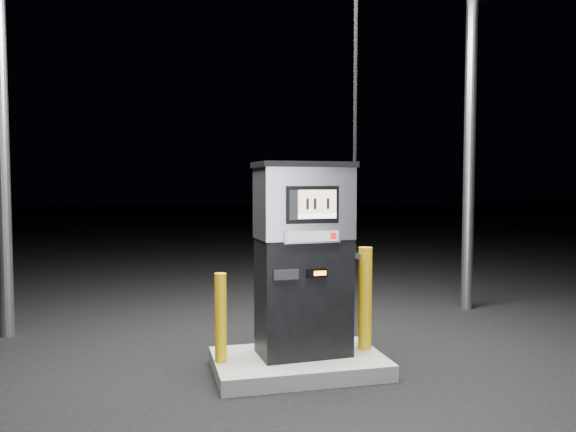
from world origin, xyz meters
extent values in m
plane|color=black|center=(0.00, 0.00, 0.00)|extent=(80.00, 80.00, 0.00)
cube|color=slate|center=(0.00, 0.00, 0.07)|extent=(1.60, 1.00, 0.15)
cylinder|color=gray|center=(-3.00, 2.00, 2.25)|extent=(0.16, 0.16, 4.50)
cylinder|color=gray|center=(3.00, 2.00, 2.25)|extent=(0.16, 0.16, 4.50)
cube|color=black|center=(0.06, 0.05, 0.71)|extent=(0.87, 0.54, 1.12)
cube|color=#B9BAC1|center=(0.06, 0.05, 1.60)|extent=(0.89, 0.56, 0.67)
cube|color=black|center=(0.06, 0.05, 1.96)|extent=(0.93, 0.60, 0.05)
cube|color=black|center=(0.07, -0.21, 1.60)|extent=(0.50, 0.06, 0.34)
cube|color=beige|center=(0.11, -0.22, 1.62)|extent=(0.37, 0.02, 0.21)
cube|color=white|center=(0.11, -0.22, 1.49)|extent=(0.37, 0.02, 0.04)
cube|color=#B9BAC1|center=(0.07, -0.21, 1.31)|extent=(0.54, 0.06, 0.12)
cube|color=gray|center=(0.07, -0.22, 1.31)|extent=(0.49, 0.03, 0.09)
cube|color=red|center=(0.27, -0.22, 1.31)|extent=(0.06, 0.01, 0.06)
cube|color=black|center=(0.12, -0.20, 0.97)|extent=(0.20, 0.03, 0.08)
cube|color=orange|center=(0.14, -0.21, 0.97)|extent=(0.12, 0.01, 0.04)
cube|color=black|center=(-0.18, -0.22, 0.97)|extent=(0.23, 0.04, 0.09)
cube|color=black|center=(0.52, 0.08, 1.09)|extent=(0.10, 0.17, 0.22)
cylinder|color=gray|center=(0.58, 0.08, 1.09)|extent=(0.07, 0.20, 0.06)
cylinder|color=black|center=(0.56, 0.03, 2.58)|extent=(0.03, 0.03, 2.77)
cylinder|color=#E5AD0C|center=(-0.74, 0.00, 0.56)|extent=(0.11, 0.11, 0.82)
cylinder|color=#E5AD0C|center=(0.70, 0.07, 0.65)|extent=(0.14, 0.14, 1.01)
camera|label=1|loc=(-1.34, -5.06, 1.80)|focal=35.00mm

